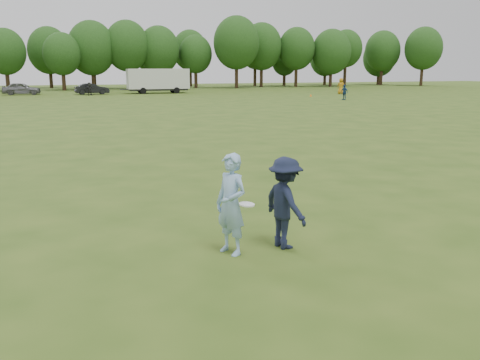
{
  "coord_description": "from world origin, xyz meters",
  "views": [
    {
      "loc": [
        -2.58,
        -8.99,
        3.24
      ],
      "look_at": [
        0.67,
        0.17,
        1.1
      ],
      "focal_mm": 38.0,
      "sensor_mm": 36.0,
      "label": 1
    }
  ],
  "objects_px": {
    "player_far_d": "(90,89)",
    "car_e": "(22,89)",
    "car_f": "(92,89)",
    "player_far_c": "(341,86)",
    "player_far_b": "(344,92)",
    "thrower": "(231,204)",
    "field_cone": "(311,95)",
    "defender": "(285,203)",
    "cargo_trailer": "(158,80)"
  },
  "relations": [
    {
      "from": "thrower",
      "to": "field_cone",
      "type": "relative_size",
      "value": 6.04
    },
    {
      "from": "player_far_c",
      "to": "player_far_d",
      "type": "xyz_separation_m",
      "value": [
        -30.66,
        7.57,
        -0.22
      ]
    },
    {
      "from": "player_far_c",
      "to": "car_f",
      "type": "height_order",
      "value": "player_far_c"
    },
    {
      "from": "car_f",
      "to": "defender",
      "type": "bearing_deg",
      "value": 174.51
    },
    {
      "from": "defender",
      "to": "car_e",
      "type": "bearing_deg",
      "value": -3.37
    },
    {
      "from": "player_far_d",
      "to": "car_e",
      "type": "height_order",
      "value": "player_far_d"
    },
    {
      "from": "defender",
      "to": "car_f",
      "type": "distance_m",
      "value": 59.65
    },
    {
      "from": "defender",
      "to": "player_far_d",
      "type": "relative_size",
      "value": 1.07
    },
    {
      "from": "defender",
      "to": "player_far_c",
      "type": "distance_m",
      "value": 58.56
    },
    {
      "from": "thrower",
      "to": "defender",
      "type": "height_order",
      "value": "thrower"
    },
    {
      "from": "cargo_trailer",
      "to": "field_cone",
      "type": "bearing_deg",
      "value": -41.68
    },
    {
      "from": "defender",
      "to": "player_far_b",
      "type": "distance_m",
      "value": 46.12
    },
    {
      "from": "player_far_b",
      "to": "car_f",
      "type": "xyz_separation_m",
      "value": [
        -24.24,
        20.62,
        -0.1
      ]
    },
    {
      "from": "car_f",
      "to": "cargo_trailer",
      "type": "height_order",
      "value": "cargo_trailer"
    },
    {
      "from": "car_e",
      "to": "defender",
      "type": "bearing_deg",
      "value": -168.82
    },
    {
      "from": "car_f",
      "to": "player_far_b",
      "type": "bearing_deg",
      "value": -135.55
    },
    {
      "from": "player_far_b",
      "to": "car_e",
      "type": "bearing_deg",
      "value": -143.85
    },
    {
      "from": "player_far_c",
      "to": "field_cone",
      "type": "height_order",
      "value": "player_far_c"
    },
    {
      "from": "player_far_c",
      "to": "car_f",
      "type": "xyz_separation_m",
      "value": [
        -30.27,
        9.72,
        -0.32
      ]
    },
    {
      "from": "thrower",
      "to": "car_f",
      "type": "xyz_separation_m",
      "value": [
        1.37,
        59.63,
        -0.21
      ]
    },
    {
      "from": "car_f",
      "to": "field_cone",
      "type": "bearing_deg",
      "value": -124.48
    },
    {
      "from": "field_cone",
      "to": "thrower",
      "type": "bearing_deg",
      "value": -118.84
    },
    {
      "from": "car_e",
      "to": "car_f",
      "type": "relative_size",
      "value": 1.07
    },
    {
      "from": "defender",
      "to": "cargo_trailer",
      "type": "distance_m",
      "value": 60.62
    },
    {
      "from": "player_far_d",
      "to": "cargo_trailer",
      "type": "distance_m",
      "value": 9.3
    },
    {
      "from": "car_f",
      "to": "cargo_trailer",
      "type": "relative_size",
      "value": 0.47
    },
    {
      "from": "defender",
      "to": "car_f",
      "type": "height_order",
      "value": "defender"
    },
    {
      "from": "player_far_b",
      "to": "cargo_trailer",
      "type": "relative_size",
      "value": 0.18
    },
    {
      "from": "player_far_d",
      "to": "car_f",
      "type": "height_order",
      "value": "player_far_d"
    },
    {
      "from": "player_far_d",
      "to": "car_e",
      "type": "bearing_deg",
      "value": 130.77
    },
    {
      "from": "player_far_b",
      "to": "field_cone",
      "type": "bearing_deg",
      "value": 162.39
    },
    {
      "from": "thrower",
      "to": "car_f",
      "type": "distance_m",
      "value": 59.64
    },
    {
      "from": "player_far_c",
      "to": "player_far_b",
      "type": "bearing_deg",
      "value": 111.16
    },
    {
      "from": "car_e",
      "to": "player_far_b",
      "type": "bearing_deg",
      "value": -120.76
    },
    {
      "from": "thrower",
      "to": "field_cone",
      "type": "bearing_deg",
      "value": 125.38
    },
    {
      "from": "car_f",
      "to": "car_e",
      "type": "bearing_deg",
      "value": 72.73
    },
    {
      "from": "player_far_d",
      "to": "cargo_trailer",
      "type": "bearing_deg",
      "value": -7.43
    },
    {
      "from": "thrower",
      "to": "player_far_b",
      "type": "distance_m",
      "value": 46.66
    },
    {
      "from": "player_far_c",
      "to": "car_e",
      "type": "bearing_deg",
      "value": 33.47
    },
    {
      "from": "car_e",
      "to": "cargo_trailer",
      "type": "xyz_separation_m",
      "value": [
        16.86,
        -1.47,
        1.01
      ]
    },
    {
      "from": "player_far_b",
      "to": "thrower",
      "type": "bearing_deg",
      "value": -52.62
    },
    {
      "from": "player_far_d",
      "to": "player_far_c",
      "type": "bearing_deg",
      "value": -36.75
    },
    {
      "from": "player_far_b",
      "to": "car_f",
      "type": "bearing_deg",
      "value": -149.71
    },
    {
      "from": "player_far_b",
      "to": "player_far_d",
      "type": "distance_m",
      "value": 30.79
    },
    {
      "from": "field_cone",
      "to": "cargo_trailer",
      "type": "distance_m",
      "value": 20.82
    },
    {
      "from": "player_far_c",
      "to": "player_far_d",
      "type": "height_order",
      "value": "player_far_c"
    },
    {
      "from": "player_far_d",
      "to": "thrower",
      "type": "bearing_deg",
      "value": -113.85
    },
    {
      "from": "player_far_d",
      "to": "field_cone",
      "type": "relative_size",
      "value": 5.27
    },
    {
      "from": "player_far_d",
      "to": "defender",
      "type": "bearing_deg",
      "value": -112.82
    },
    {
      "from": "player_far_d",
      "to": "field_cone",
      "type": "xyz_separation_m",
      "value": [
        24.42,
        -11.34,
        -0.64
      ]
    }
  ]
}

